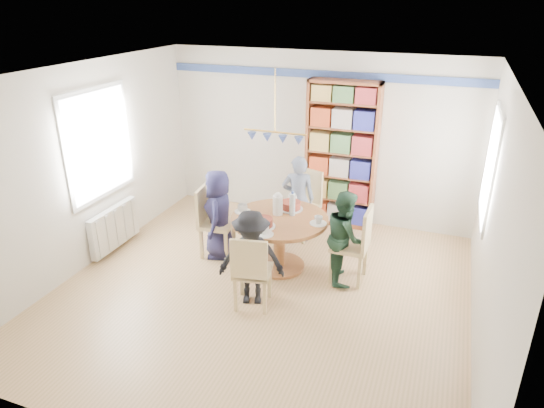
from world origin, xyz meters
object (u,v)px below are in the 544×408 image
at_px(person_far, 298,199).
at_px(chair_near, 251,269).
at_px(chair_right, 357,242).
at_px(bookshelf, 341,156).
at_px(dining_table, 279,230).
at_px(person_near, 251,258).
at_px(person_left, 219,214).
at_px(person_right, 345,237).
at_px(chair_far, 305,200).
at_px(radiator, 114,227).
at_px(chair_left, 211,218).

bearing_deg(person_far, chair_near, 76.17).
bearing_deg(chair_right, bookshelf, 110.60).
xyz_separation_m(dining_table, chair_right, (1.04, 0.03, 0.01)).
relative_size(chair_right, chair_near, 1.06).
bearing_deg(person_near, person_left, 116.70).
bearing_deg(person_right, bookshelf, -2.94).
height_order(chair_far, chair_near, chair_far).
relative_size(chair_near, person_left, 0.75).
height_order(person_left, person_near, person_left).
relative_size(radiator, dining_table, 0.77).
bearing_deg(chair_left, chair_near, -44.66).
xyz_separation_m(chair_far, person_far, (-0.04, -0.21, 0.10)).
xyz_separation_m(person_right, person_far, (-0.91, 0.86, 0.05)).
distance_m(chair_far, bookshelf, 0.92).
distance_m(chair_left, person_far, 1.33).
bearing_deg(person_left, radiator, -92.79).
relative_size(chair_near, person_right, 0.78).
height_order(chair_left, person_right, person_right).
xyz_separation_m(chair_right, bookshelf, (-0.62, 1.65, 0.57)).
bearing_deg(bookshelf, person_far, -118.53).
bearing_deg(person_near, person_right, 26.74).
bearing_deg(chair_far, person_far, -101.18).
bearing_deg(chair_right, person_near, -139.33).
xyz_separation_m(chair_left, chair_far, (1.05, 1.06, 0.01)).
relative_size(chair_right, person_left, 0.80).
relative_size(chair_near, person_near, 0.80).
bearing_deg(chair_right, dining_table, -178.32).
distance_m(radiator, bookshelf, 3.59).
bearing_deg(person_far, person_right, 121.49).
bearing_deg(chair_far, bookshelf, 56.41).
bearing_deg(bookshelf, radiator, -144.32).
distance_m(dining_table, person_near, 0.89).
xyz_separation_m(dining_table, person_near, (-0.03, -0.89, 0.05)).
height_order(chair_near, person_right, person_right).
height_order(chair_far, person_near, person_near).
distance_m(chair_near, bookshelf, 2.80).
xyz_separation_m(dining_table, bookshelf, (0.42, 1.68, 0.58)).
bearing_deg(person_right, chair_near, 121.20).
relative_size(chair_far, person_near, 0.86).
bearing_deg(chair_near, chair_left, 135.34).
bearing_deg(chair_far, person_right, -50.97).
distance_m(person_left, person_near, 1.25).
height_order(chair_left, person_far, person_far).
bearing_deg(dining_table, chair_far, 88.92).
xyz_separation_m(person_right, bookshelf, (-0.47, 1.67, 0.52)).
bearing_deg(person_left, person_near, 27.64).
relative_size(radiator, person_left, 0.78).
bearing_deg(chair_right, radiator, -173.52).
relative_size(chair_right, person_near, 0.85).
height_order(dining_table, chair_far, chair_far).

